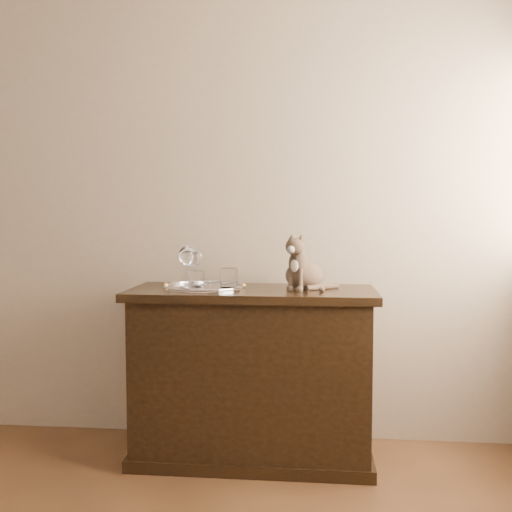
{
  "coord_description": "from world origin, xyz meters",
  "views": [
    {
      "loc": [
        0.89,
        -0.81,
        1.21
      ],
      "look_at": [
        0.62,
        1.95,
        1.01
      ],
      "focal_mm": 40.0,
      "sensor_mm": 36.0,
      "label": 1
    }
  ],
  "objects_px": {
    "wine_glass_c": "(187,266)",
    "tumbler_b": "(196,280)",
    "tray": "(205,288)",
    "cat": "(304,261)",
    "wine_glass_a": "(190,267)",
    "sideboard": "(252,374)",
    "tumbler_c": "(229,278)",
    "wine_glass_d": "(195,267)"
  },
  "relations": [
    {
      "from": "wine_glass_c",
      "to": "tumbler_b",
      "type": "xyz_separation_m",
      "value": [
        0.07,
        -0.09,
        -0.06
      ]
    },
    {
      "from": "tray",
      "to": "cat",
      "type": "height_order",
      "value": "cat"
    },
    {
      "from": "cat",
      "to": "tray",
      "type": "bearing_deg",
      "value": -151.08
    },
    {
      "from": "wine_glass_a",
      "to": "tumbler_b",
      "type": "bearing_deg",
      "value": -66.18
    },
    {
      "from": "tray",
      "to": "wine_glass_a",
      "type": "xyz_separation_m",
      "value": [
        -0.08,
        0.05,
        0.1
      ]
    },
    {
      "from": "wine_glass_a",
      "to": "tray",
      "type": "bearing_deg",
      "value": -29.14
    },
    {
      "from": "wine_glass_c",
      "to": "sideboard",
      "type": "bearing_deg",
      "value": 0.16
    },
    {
      "from": "wine_glass_a",
      "to": "tumbler_b",
      "type": "height_order",
      "value": "wine_glass_a"
    },
    {
      "from": "tray",
      "to": "tumbler_c",
      "type": "relative_size",
      "value": 4.25
    },
    {
      "from": "wine_glass_c",
      "to": "wine_glass_d",
      "type": "height_order",
      "value": "wine_glass_c"
    },
    {
      "from": "wine_glass_a",
      "to": "cat",
      "type": "distance_m",
      "value": 0.57
    },
    {
      "from": "sideboard",
      "to": "wine_glass_a",
      "type": "height_order",
      "value": "wine_glass_a"
    },
    {
      "from": "wine_glass_a",
      "to": "wine_glass_c",
      "type": "relative_size",
      "value": 0.92
    },
    {
      "from": "tray",
      "to": "tumbler_b",
      "type": "bearing_deg",
      "value": -106.59
    },
    {
      "from": "tray",
      "to": "cat",
      "type": "bearing_deg",
      "value": 4.48
    },
    {
      "from": "sideboard",
      "to": "tray",
      "type": "xyz_separation_m",
      "value": [
        -0.23,
        -0.01,
        0.43
      ]
    },
    {
      "from": "tray",
      "to": "tumbler_c",
      "type": "height_order",
      "value": "tumbler_c"
    },
    {
      "from": "wine_glass_a",
      "to": "tumbler_b",
      "type": "xyz_separation_m",
      "value": [
        0.06,
        -0.13,
        -0.05
      ]
    },
    {
      "from": "cat",
      "to": "tumbler_b",
      "type": "bearing_deg",
      "value": -141.94
    },
    {
      "from": "cat",
      "to": "wine_glass_a",
      "type": "bearing_deg",
      "value": -156.45
    },
    {
      "from": "wine_glass_c",
      "to": "tumbler_b",
      "type": "bearing_deg",
      "value": -54.99
    },
    {
      "from": "wine_glass_c",
      "to": "tumbler_b",
      "type": "distance_m",
      "value": 0.13
    },
    {
      "from": "sideboard",
      "to": "wine_glass_d",
      "type": "xyz_separation_m",
      "value": [
        -0.29,
        0.02,
        0.53
      ]
    },
    {
      "from": "sideboard",
      "to": "wine_glass_c",
      "type": "relative_size",
      "value": 5.96
    },
    {
      "from": "tray",
      "to": "tumbler_b",
      "type": "height_order",
      "value": "tumbler_b"
    },
    {
      "from": "tumbler_c",
      "to": "sideboard",
      "type": "bearing_deg",
      "value": 3.72
    },
    {
      "from": "tumbler_b",
      "to": "cat",
      "type": "xyz_separation_m",
      "value": [
        0.51,
        0.12,
        0.08
      ]
    },
    {
      "from": "tray",
      "to": "tumbler_c",
      "type": "distance_m",
      "value": 0.13
    },
    {
      "from": "sideboard",
      "to": "tumbler_c",
      "type": "bearing_deg",
      "value": -176.28
    },
    {
      "from": "tumbler_b",
      "to": "wine_glass_a",
      "type": "bearing_deg",
      "value": 113.82
    },
    {
      "from": "wine_glass_a",
      "to": "wine_glass_c",
      "type": "distance_m",
      "value": 0.04
    },
    {
      "from": "tray",
      "to": "wine_glass_d",
      "type": "distance_m",
      "value": 0.12
    },
    {
      "from": "tumbler_c",
      "to": "wine_glass_c",
      "type": "bearing_deg",
      "value": 178.23
    },
    {
      "from": "sideboard",
      "to": "tray",
      "type": "relative_size",
      "value": 3.0
    },
    {
      "from": "tumbler_b",
      "to": "cat",
      "type": "distance_m",
      "value": 0.53
    },
    {
      "from": "wine_glass_c",
      "to": "cat",
      "type": "height_order",
      "value": "cat"
    },
    {
      "from": "wine_glass_c",
      "to": "wine_glass_a",
      "type": "bearing_deg",
      "value": 80.07
    },
    {
      "from": "sideboard",
      "to": "tumbler_b",
      "type": "distance_m",
      "value": 0.55
    },
    {
      "from": "tray",
      "to": "wine_glass_c",
      "type": "relative_size",
      "value": 1.99
    },
    {
      "from": "wine_glass_d",
      "to": "sideboard",
      "type": "bearing_deg",
      "value": -4.63
    },
    {
      "from": "tumbler_b",
      "to": "cat",
      "type": "relative_size",
      "value": 0.32
    },
    {
      "from": "wine_glass_a",
      "to": "tumbler_b",
      "type": "relative_size",
      "value": 2.12
    }
  ]
}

